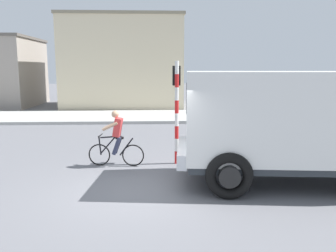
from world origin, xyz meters
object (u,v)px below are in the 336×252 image
(truck_foreground, at_px, (287,120))
(traffic_light_pole, at_px, (177,98))
(cyclist, at_px, (116,138))
(car_white_mid, at_px, (300,113))
(car_red_near, at_px, (307,123))

(truck_foreground, height_order, traffic_light_pole, traffic_light_pole)
(cyclist, distance_m, car_white_mid, 10.32)
(traffic_light_pole, bearing_deg, car_red_near, 25.86)
(truck_foreground, relative_size, traffic_light_pole, 1.76)
(truck_foreground, distance_m, cyclist, 4.97)
(cyclist, xyz_separation_m, traffic_light_pole, (1.86, 0.28, 1.20))
(cyclist, bearing_deg, car_red_near, 21.70)
(traffic_light_pole, height_order, car_white_mid, traffic_light_pole)
(traffic_light_pole, xyz_separation_m, car_white_mid, (6.46, 5.82, -1.25))
(cyclist, bearing_deg, car_white_mid, 36.21)
(truck_foreground, height_order, car_white_mid, truck_foreground)
(cyclist, relative_size, car_white_mid, 0.40)
(truck_foreground, relative_size, cyclist, 3.27)
(cyclist, distance_m, traffic_light_pole, 2.24)
(cyclist, relative_size, traffic_light_pole, 0.54)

